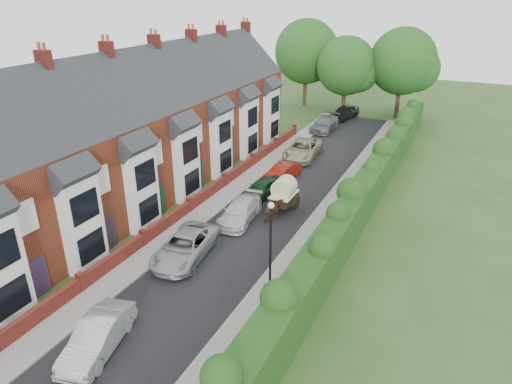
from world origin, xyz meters
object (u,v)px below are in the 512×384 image
lamppost (271,237)px  car_red (282,172)px  car_green (264,188)px  car_black (345,112)px  car_silver_a (98,336)px  horse (273,211)px  horse_cart (284,192)px  car_beige (303,149)px  car_white (240,211)px  car_grey (325,124)px  car_silver_b (185,247)px

lamppost → car_red: size_ratio=1.34×
car_red → car_green: bearing=-77.8°
lamppost → car_black: size_ratio=1.10×
car_silver_a → horse: bearing=68.4°
car_red → horse_cart: (2.22, -5.07, 0.77)m
car_beige → horse: car_beige is taller
lamppost → car_beige: bearing=105.7°
car_green → horse: bearing=-41.6°
car_red → horse: bearing=-59.9°
car_green → car_beige: bearing=106.5°
car_white → car_black: (-0.75, 28.17, 0.11)m
car_beige → car_grey: bearing=90.6°
car_silver_a → car_beige: size_ratio=0.78×
lamppost → car_red: 15.36m
car_grey → car_black: car_black is taller
car_red → car_black: (-0.55, 20.40, 0.16)m
horse → lamppost: bearing=126.8°
car_white → car_green: 4.20m
car_black → car_white: bearing=-75.7°
car_silver_a → horse_cart: (2.00, 15.91, 0.68)m
lamppost → car_silver_a: (-5.00, -6.77, -2.57)m
car_green → car_grey: car_grey is taller
car_silver_a → car_red: 20.98m
car_silver_a → horse_cart: size_ratio=1.29×
car_silver_a → car_green: size_ratio=1.08×
car_silver_b → horse_cart: size_ratio=1.55×
car_red → horse_cart: 5.59m
car_grey → car_black: 5.63m
car_red → car_beige: (-0.32, 5.60, 0.15)m
car_silver_a → car_silver_b: size_ratio=0.83×
horse → car_silver_b: bearing=81.1°
car_silver_b → car_grey: bearing=83.9°
car_black → car_green: bearing=-75.9°
car_grey → lamppost: bearing=-77.0°
car_silver_b → horse_cart: bearing=63.9°
car_red → horse: size_ratio=2.31×
car_grey → horse: (3.40, -21.67, -0.05)m
car_silver_b → car_green: car_silver_b is taller
car_red → car_grey: (-1.17, 14.80, 0.12)m
lamppost → car_black: 35.17m
car_green → car_grey: (-1.18, 18.38, 0.06)m
lamppost → car_grey: bearing=102.4°
car_silver_a → horse_cart: horse_cart is taller
horse → car_white: bearing=38.3°
car_silver_a → car_red: (-0.23, 20.97, -0.09)m
car_white → car_black: 28.18m
car_silver_a → car_green: 17.40m
horse → horse_cart: 1.94m
lamppost → car_red: bearing=110.2°
car_red → car_beige: car_beige is taller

